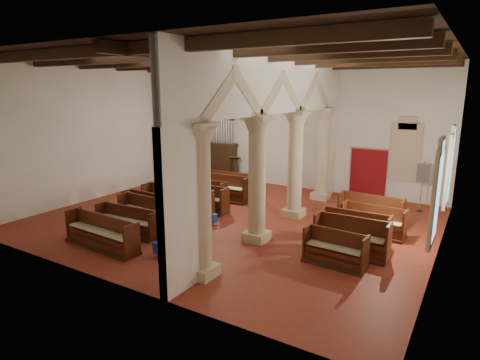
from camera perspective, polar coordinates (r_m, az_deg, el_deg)
name	(u,v)px	position (r m, az deg, el deg)	size (l,w,h in m)	color
floor	(234,219)	(15.41, -0.82, -5.58)	(14.00, 14.00, 0.00)	maroon
ceiling	(234,56)	(14.67, -0.89, 17.26)	(14.00, 14.00, 0.00)	black
wall_back	(299,128)	(20.05, 8.37, 7.34)	(14.00, 0.02, 6.00)	white
wall_front	(102,168)	(10.24, -19.00, 1.63)	(14.00, 0.02, 6.00)	white
wall_left	(104,131)	(19.37, -18.80, 6.61)	(0.02, 12.00, 6.00)	white
wall_right	(447,158)	(12.55, 27.38, 2.84)	(0.02, 12.00, 6.00)	white
ceiling_beams	(234,61)	(14.66, -0.89, 16.55)	(13.80, 11.80, 0.30)	#382211
arcade	(279,128)	(13.82, 5.53, 7.36)	(0.90, 11.90, 6.00)	#BFB28E
window_right_a	(437,197)	(11.24, 26.27, -2.24)	(0.03, 1.00, 2.20)	#36795E
window_right_b	(450,171)	(15.15, 27.73, 1.20)	(0.03, 1.00, 2.20)	#36795E
window_back	(405,152)	(18.77, 22.47, 3.68)	(1.00, 0.03, 2.20)	#36795E
pipe_organ	(218,154)	(21.98, -3.17, 3.64)	(2.10, 0.85, 4.40)	#382211
lectern	(235,171)	(21.50, -0.67, 1.31)	(0.67, 0.71, 1.40)	#392112
dossal_curtain	(368,172)	(19.16, 17.76, 1.07)	(1.80, 0.07, 2.17)	maroon
processional_banner	(421,193)	(17.73, 24.35, -1.74)	(0.48, 0.61, 2.10)	#382211
hymnal_box_a	(160,248)	(12.23, -11.28, -9.46)	(0.35, 0.29, 0.35)	navy
hymnal_box_b	(197,233)	(13.23, -6.10, -7.57)	(0.34, 0.28, 0.34)	#153B94
hymnal_box_c	(212,218)	(14.78, -3.97, -5.39)	(0.31, 0.25, 0.31)	navy
tube_heater_a	(110,231)	(14.43, -18.05, -6.87)	(0.10, 0.10, 1.01)	white
tube_heater_b	(117,240)	(13.53, -17.12, -8.11)	(0.10, 0.10, 0.98)	white
nave_pew_0	(102,237)	(13.36, -19.10, -7.71)	(2.93, 0.84, 1.03)	#382211
nave_pew_1	(127,225)	(14.33, -15.74, -6.20)	(2.53, 0.71, 0.95)	#382211
nave_pew_2	(151,217)	(14.84, -12.61, -5.21)	(2.89, 0.87, 1.06)	#382211
nave_pew_3	(156,213)	(15.28, -11.80, -4.67)	(3.11, 0.79, 1.05)	#382211
nave_pew_4	(177,206)	(15.97, -8.94, -3.67)	(3.12, 0.88, 1.14)	#382211
nave_pew_5	(193,201)	(16.73, -6.67, -2.93)	(3.23, 0.76, 1.07)	#382211
nave_pew_6	(200,195)	(17.70, -5.73, -2.08)	(2.59, 0.70, 1.01)	#382211
nave_pew_7	(217,191)	(18.05, -3.27, -1.59)	(3.10, 0.88, 1.15)	#382211
nave_pew_8	(223,186)	(19.21, -2.45, -0.82)	(3.09, 0.73, 1.03)	#382211
aisle_pew_0	(335,254)	(11.76, 13.31, -10.17)	(1.80, 0.78, 1.00)	#382211
aisle_pew_1	(351,242)	(12.56, 15.48, -8.55)	(2.19, 0.77, 1.15)	#382211
aisle_pew_2	(354,234)	(13.35, 15.92, -7.38)	(2.18, 0.74, 1.09)	#382211
aisle_pew_3	(373,226)	(14.39, 18.35, -6.17)	(2.14, 0.80, 1.03)	#382211
aisle_pew_4	(370,216)	(15.27, 18.01, -4.90)	(2.31, 0.87, 1.14)	#382211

